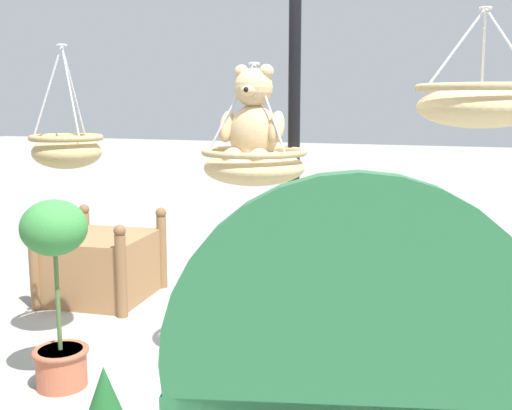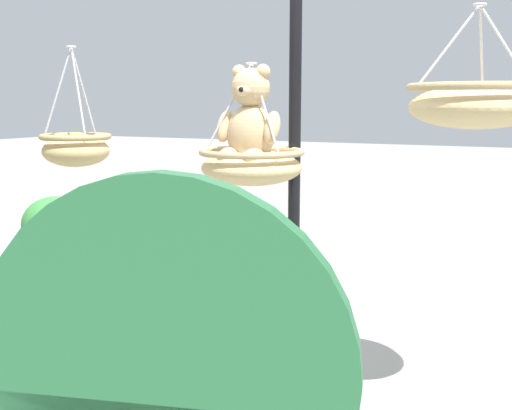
{
  "view_description": "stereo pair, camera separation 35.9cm",
  "coord_description": "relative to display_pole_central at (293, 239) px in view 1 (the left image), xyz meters",
  "views": [
    {
      "loc": [
        -1.26,
        3.41,
        1.54
      ],
      "look_at": [
        -0.03,
        0.09,
        0.95
      ],
      "focal_mm": 43.64,
      "sensor_mm": 36.0,
      "label": 1
    },
    {
      "loc": [
        -1.59,
        3.27,
        1.54
      ],
      "look_at": [
        -0.03,
        0.09,
        0.95
      ],
      "focal_mm": 43.64,
      "sensor_mm": 36.0,
      "label": 2
    }
  ],
  "objects": [
    {
      "name": "potted_plant_tall_leafy",
      "position": [
        -0.41,
        0.77,
        -0.33
      ],
      "size": [
        0.35,
        0.35,
        0.8
      ],
      "color": "beige",
      "rests_on": "ground"
    },
    {
      "name": "hanging_basket_left_high",
      "position": [
        -1.0,
        0.27,
        0.79
      ],
      "size": [
        0.61,
        0.61,
        0.56
      ],
      "color": "tan"
    },
    {
      "name": "potted_plant_small_succulent",
      "position": [
        0.53,
        -1.23,
        -0.61
      ],
      "size": [
        0.52,
        0.49,
        0.36
      ],
      "color": "#BC6042",
      "rests_on": "ground"
    },
    {
      "name": "ground_plane",
      "position": [
        0.22,
        0.02,
        -0.75
      ],
      "size": [
        40.0,
        40.0,
        0.0
      ],
      "primitive_type": "plane",
      "color": "#9E9E99"
    },
    {
      "name": "potted_plant_trailing_ivy",
      "position": [
        1.07,
        0.8,
        -0.13
      ],
      "size": [
        0.35,
        0.35,
        1.04
      ],
      "color": "#BC6042",
      "rests_on": "ground"
    },
    {
      "name": "wooden_planter_box",
      "position": [
        1.77,
        -0.62,
        -0.47
      ],
      "size": [
        0.87,
        0.92,
        0.68
      ],
      "color": "#9E7047",
      "rests_on": "ground"
    },
    {
      "name": "display_pole_central",
      "position": [
        0.0,
        0.0,
        0.0
      ],
      "size": [
        0.44,
        0.44,
        2.41
      ],
      "color": "black",
      "rests_on": "ground"
    },
    {
      "name": "hanging_basket_with_teddy",
      "position": [
        0.15,
        0.25,
        0.46
      ],
      "size": [
        0.58,
        0.58,
        0.66
      ],
      "color": "tan"
    },
    {
      "name": "hanging_basket_right_low",
      "position": [
        1.31,
        0.35,
        0.52
      ],
      "size": [
        0.43,
        0.43,
        0.73
      ],
      "color": "tan"
    },
    {
      "name": "teddy_bear",
      "position": [
        0.15,
        0.27,
        0.69
      ],
      "size": [
        0.37,
        0.32,
        0.54
      ],
      "color": "tan"
    }
  ]
}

